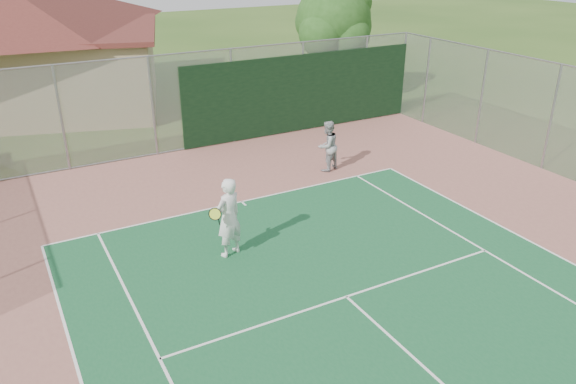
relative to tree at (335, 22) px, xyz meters
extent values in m
cylinder|color=gray|center=(-12.54, -3.23, -1.92)|extent=(0.08, 0.08, 3.50)
cylinder|color=gray|center=(-9.54, -3.23, -1.92)|extent=(0.08, 0.08, 3.50)
cylinder|color=gray|center=(-6.54, -3.23, -1.92)|extent=(0.08, 0.08, 3.50)
cylinder|color=gray|center=(-3.54, -3.23, -1.92)|extent=(0.08, 0.08, 3.50)
cylinder|color=gray|center=(-0.54, -3.23, -1.92)|extent=(0.08, 0.08, 3.50)
cylinder|color=gray|center=(1.46, -3.23, -1.92)|extent=(0.08, 0.08, 3.50)
cylinder|color=gray|center=(-8.54, -3.23, -0.17)|extent=(20.00, 0.05, 0.05)
cylinder|color=gray|center=(-8.54, -3.23, -3.62)|extent=(20.00, 0.05, 0.05)
cube|color=#999EA0|center=(-8.54, -3.23, -1.92)|extent=(20.00, 0.02, 3.50)
cube|color=black|center=(-3.54, -3.28, -2.12)|extent=(10.00, 0.04, 3.00)
cylinder|color=gray|center=(1.46, -4.73, -1.92)|extent=(0.08, 0.08, 3.50)
cylinder|color=gray|center=(1.46, -7.73, -1.92)|extent=(0.08, 0.08, 3.50)
cylinder|color=gray|center=(1.46, -10.73, -1.92)|extent=(0.08, 0.08, 3.50)
cube|color=#999EA0|center=(1.46, -7.73, -1.92)|extent=(0.02, 9.00, 3.50)
cube|color=tan|center=(-13.77, 6.13, -2.01)|extent=(15.26, 12.27, 3.32)
cube|color=black|center=(-11.56, 1.68, -2.51)|extent=(1.00, 0.06, 2.32)
cylinder|color=#382214|center=(-0.10, 0.01, -2.20)|extent=(0.38, 0.38, 2.95)
sphere|color=#204916|center=(-0.10, 0.01, 0.12)|extent=(3.37, 3.37, 3.37)
sphere|color=#204916|center=(0.85, 0.32, -0.30)|extent=(2.32, 2.32, 2.32)
sphere|color=#204916|center=(-0.94, -0.42, -0.40)|extent=(2.11, 2.11, 2.11)
sphere|color=#204916|center=(0.11, -0.94, -0.51)|extent=(1.90, 1.90, 1.90)
sphere|color=#204916|center=(-0.41, 0.85, -0.09)|extent=(2.11, 2.11, 2.11)
sphere|color=#204916|center=(0.54, -0.20, 0.86)|extent=(2.11, 2.11, 2.11)
imported|color=silver|center=(-10.02, -10.96, -2.68)|extent=(0.85, 0.70, 1.99)
imported|color=#95989A|center=(-5.01, -7.42, -2.83)|extent=(0.97, 0.84, 1.69)
camera|label=1|loc=(-14.47, -22.08, 3.35)|focal=35.00mm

